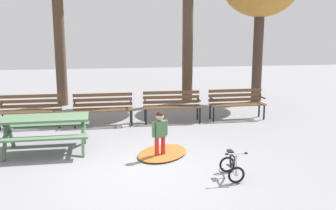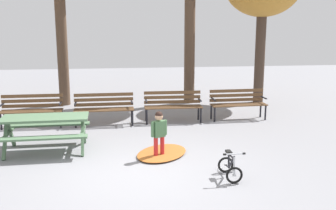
{
  "view_description": "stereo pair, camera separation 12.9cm",
  "coord_description": "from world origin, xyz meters",
  "px_view_note": "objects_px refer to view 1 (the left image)",
  "views": [
    {
      "loc": [
        -0.51,
        -6.75,
        2.69
      ],
      "look_at": [
        0.84,
        2.09,
        0.85
      ],
      "focal_mm": 42.05,
      "sensor_mm": 36.0,
      "label": 1
    },
    {
      "loc": [
        -0.38,
        -6.77,
        2.69
      ],
      "look_at": [
        0.84,
        2.09,
        0.85
      ],
      "focal_mm": 42.05,
      "sensor_mm": 36.0,
      "label": 2
    }
  ],
  "objects_px": {
    "picnic_table": "(45,125)",
    "park_bench_far_right": "(236,101)",
    "park_bench_right": "(172,104)",
    "park_bench_left": "(103,106)",
    "park_bench_far_left": "(31,108)",
    "child_standing": "(160,131)",
    "kids_bicycle": "(232,167)"
  },
  "relations": [
    {
      "from": "park_bench_far_left",
      "to": "kids_bicycle",
      "type": "height_order",
      "value": "park_bench_far_left"
    },
    {
      "from": "park_bench_left",
      "to": "park_bench_far_right",
      "type": "relative_size",
      "value": 1.0
    },
    {
      "from": "park_bench_left",
      "to": "park_bench_right",
      "type": "relative_size",
      "value": 1.0
    },
    {
      "from": "child_standing",
      "to": "kids_bicycle",
      "type": "bearing_deg",
      "value": -48.04
    },
    {
      "from": "park_bench_far_left",
      "to": "park_bench_left",
      "type": "bearing_deg",
      "value": -2.26
    },
    {
      "from": "park_bench_far_left",
      "to": "park_bench_far_right",
      "type": "distance_m",
      "value": 5.7
    },
    {
      "from": "park_bench_far_left",
      "to": "kids_bicycle",
      "type": "distance_m",
      "value": 5.97
    },
    {
      "from": "picnic_table",
      "to": "park_bench_far_left",
      "type": "xyz_separation_m",
      "value": [
        -0.71,
        2.23,
        -0.08
      ]
    },
    {
      "from": "child_standing",
      "to": "kids_bicycle",
      "type": "xyz_separation_m",
      "value": [
        1.12,
        -1.25,
        -0.37
      ]
    },
    {
      "from": "park_bench_right",
      "to": "park_bench_far_right",
      "type": "xyz_separation_m",
      "value": [
        1.9,
        0.05,
        0.0
      ]
    },
    {
      "from": "park_bench_far_right",
      "to": "kids_bicycle",
      "type": "height_order",
      "value": "park_bench_far_right"
    },
    {
      "from": "picnic_table",
      "to": "park_bench_right",
      "type": "height_order",
      "value": "park_bench_right"
    },
    {
      "from": "picnic_table",
      "to": "kids_bicycle",
      "type": "relative_size",
      "value": 3.25
    },
    {
      "from": "park_bench_far_right",
      "to": "kids_bicycle",
      "type": "relative_size",
      "value": 2.87
    },
    {
      "from": "picnic_table",
      "to": "child_standing",
      "type": "distance_m",
      "value": 2.48
    },
    {
      "from": "park_bench_far_right",
      "to": "park_bench_far_left",
      "type": "bearing_deg",
      "value": -179.36
    },
    {
      "from": "picnic_table",
      "to": "park_bench_far_right",
      "type": "xyz_separation_m",
      "value": [
        4.99,
        2.29,
        -0.08
      ]
    },
    {
      "from": "child_standing",
      "to": "kids_bicycle",
      "type": "height_order",
      "value": "child_standing"
    },
    {
      "from": "park_bench_left",
      "to": "park_bench_right",
      "type": "bearing_deg",
      "value": 2.61
    },
    {
      "from": "picnic_table",
      "to": "park_bench_far_left",
      "type": "height_order",
      "value": "park_bench_far_left"
    },
    {
      "from": "child_standing",
      "to": "park_bench_far_left",
      "type": "bearing_deg",
      "value": 135.72
    },
    {
      "from": "park_bench_left",
      "to": "park_bench_far_right",
      "type": "distance_m",
      "value": 3.8
    },
    {
      "from": "park_bench_far_right",
      "to": "park_bench_right",
      "type": "bearing_deg",
      "value": -178.43
    },
    {
      "from": "park_bench_left",
      "to": "park_bench_far_right",
      "type": "xyz_separation_m",
      "value": [
        3.8,
        0.14,
        0.0
      ]
    },
    {
      "from": "park_bench_far_left",
      "to": "child_standing",
      "type": "relative_size",
      "value": 1.65
    },
    {
      "from": "park_bench_left",
      "to": "picnic_table",
      "type": "bearing_deg",
      "value": -118.94
    },
    {
      "from": "park_bench_far_right",
      "to": "child_standing",
      "type": "relative_size",
      "value": 1.65
    },
    {
      "from": "picnic_table",
      "to": "park_bench_left",
      "type": "xyz_separation_m",
      "value": [
        1.19,
        2.15,
        -0.08
      ]
    },
    {
      "from": "park_bench_far_left",
      "to": "child_standing",
      "type": "xyz_separation_m",
      "value": [
        3.07,
        -2.99,
        0.06
      ]
    },
    {
      "from": "park_bench_right",
      "to": "park_bench_far_right",
      "type": "distance_m",
      "value": 1.9
    },
    {
      "from": "park_bench_right",
      "to": "park_bench_left",
      "type": "bearing_deg",
      "value": -177.39
    },
    {
      "from": "child_standing",
      "to": "park_bench_right",
      "type": "bearing_deg",
      "value": 76.21
    }
  ]
}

